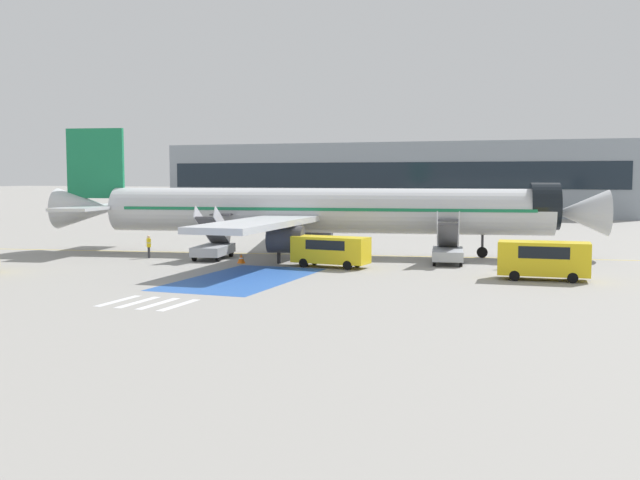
{
  "coord_description": "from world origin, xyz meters",
  "views": [
    {
      "loc": [
        18.67,
        -57.47,
        6.49
      ],
      "look_at": [
        -1.16,
        -3.98,
        1.51
      ],
      "focal_mm": 42.0,
      "sensor_mm": 36.0,
      "label": 1
    }
  ],
  "objects": [
    {
      "name": "ground_plane",
      "position": [
        0.0,
        0.0,
        0.0
      ],
      "size": [
        600.0,
        600.0,
        0.0
      ],
      "primitive_type": "plane",
      "color": "gray"
    },
    {
      "name": "apron_leadline_yellow",
      "position": [
        -1.97,
        -0.63,
        0.0
      ],
      "size": [
        78.41,
        15.03,
        0.01
      ],
      "primitive_type": "cube",
      "rotation": [
        0.0,
        0.0,
        -1.38
      ],
      "color": "gold",
      "rests_on": "ground_plane"
    },
    {
      "name": "apron_stand_patch_blue",
      "position": [
        -1.97,
        -15.63,
        0.0
      ],
      "size": [
        6.49,
        12.84,
        0.01
      ],
      "primitive_type": "cube",
      "color": "#2856A8",
      "rests_on": "ground_plane"
    },
    {
      "name": "apron_walkway_bar_0",
      "position": [
        -4.37,
        -25.32,
        0.0
      ],
      "size": [
        0.44,
        3.6,
        0.01
      ],
      "primitive_type": "cube",
      "color": "silver",
      "rests_on": "ground_plane"
    },
    {
      "name": "apron_walkway_bar_1",
      "position": [
        -3.17,
        -25.32,
        0.0
      ],
      "size": [
        0.44,
        3.6,
        0.01
      ],
      "primitive_type": "cube",
      "color": "silver",
      "rests_on": "ground_plane"
    },
    {
      "name": "apron_walkway_bar_2",
      "position": [
        -1.97,
        -25.32,
        0.0
      ],
      "size": [
        0.44,
        3.6,
        0.01
      ],
      "primitive_type": "cube",
      "color": "silver",
      "rests_on": "ground_plane"
    },
    {
      "name": "apron_walkway_bar_3",
      "position": [
        -0.77,
        -25.32,
        0.0
      ],
      "size": [
        0.44,
        3.6,
        0.01
      ],
      "primitive_type": "cube",
      "color": "silver",
      "rests_on": "ground_plane"
    },
    {
      "name": "airliner",
      "position": [
        -2.61,
        -0.75,
        3.58
      ],
      "size": [
        45.02,
        32.88,
        10.4
      ],
      "rotation": [
        0.0,
        0.0,
        -1.38
      ],
      "color": "silver",
      "rests_on": "ground_plane"
    },
    {
      "name": "boarding_stairs_forward",
      "position": [
        8.5,
        -3.08,
        0.98
      ],
      "size": [
        3.05,
        5.5,
        3.94
      ],
      "rotation": [
        0.0,
        0.0,
        0.19
      ],
      "color": "#ADB2BA",
      "rests_on": "ground_plane"
    },
    {
      "name": "boarding_stairs_aft",
      "position": [
        -9.07,
        -6.4,
        1.02
      ],
      "size": [
        3.05,
        5.5,
        4.21
      ],
      "rotation": [
        0.0,
        0.0,
        0.19
      ],
      "color": "#ADB2BA",
      "rests_on": "ground_plane"
    },
    {
      "name": "fuel_tanker",
      "position": [
        -10.37,
        24.66,
        1.64
      ],
      "size": [
        11.02,
        3.38,
        3.27
      ],
      "rotation": [
        0.0,
        0.0,
        1.49
      ],
      "color": "#38383D",
      "rests_on": "ground_plane"
    },
    {
      "name": "service_van_1",
      "position": [
        1.2,
        -8.2,
        1.29
      ],
      "size": [
        5.54,
        2.39,
        2.16
      ],
      "rotation": [
        0.0,
        0.0,
        1.49
      ],
      "color": "yellow",
      "rests_on": "ground_plane"
    },
    {
      "name": "service_van_2",
      "position": [
        15.68,
        -9.65,
        1.41
      ],
      "size": [
        5.59,
        2.44,
        2.37
      ],
      "rotation": [
        0.0,
        0.0,
        1.64
      ],
      "color": "yellow",
      "rests_on": "ground_plane"
    },
    {
      "name": "ground_crew_0",
      "position": [
        12.92,
        -4.72,
        0.91
      ],
      "size": [
        0.46,
        0.47,
        1.6
      ],
      "rotation": [
        0.0,
        0.0,
        3.96
      ],
      "color": "black",
      "rests_on": "ground_plane"
    },
    {
      "name": "ground_crew_1",
      "position": [
        -1.55,
        -4.41,
        1.06
      ],
      "size": [
        0.47,
        0.33,
        1.83
      ],
      "rotation": [
        0.0,
        0.0,
        2.89
      ],
      "color": "#2D2D33",
      "rests_on": "ground_plane"
    },
    {
      "name": "ground_crew_2",
      "position": [
        -3.16,
        -7.3,
        1.07
      ],
      "size": [
        0.41,
        0.49,
        1.85
      ],
      "rotation": [
        0.0,
        0.0,
        1.07
      ],
      "color": "#2D2D33",
      "rests_on": "ground_plane"
    },
    {
      "name": "ground_crew_3",
      "position": [
        -14.06,
        -7.67,
        1.03
      ],
      "size": [
        0.48,
        0.45,
        1.78
      ],
      "rotation": [
        0.0,
        0.0,
        5.59
      ],
      "color": "#2D2D33",
      "rests_on": "ground_plane"
    },
    {
      "name": "traffic_cone_0",
      "position": [
        -5.78,
        -8.22,
        0.34
      ],
      "size": [
        0.62,
        0.62,
        0.69
      ],
      "color": "orange",
      "rests_on": "ground_plane"
    },
    {
      "name": "terminal_building",
      "position": [
        -13.78,
        63.65,
        5.84
      ],
      "size": [
        77.21,
        12.1,
        11.67
      ],
      "color": "#89939E",
      "rests_on": "ground_plane"
    }
  ]
}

